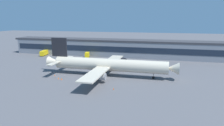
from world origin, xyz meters
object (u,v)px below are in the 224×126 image
(traffic_cone_3, at_px, (113,89))
(stair_truck, at_px, (87,55))
(traffic_cone_1, at_px, (62,79))
(fuel_truck, at_px, (44,53))
(pushback_tractor, at_px, (123,59))
(traffic_cone_0, at_px, (58,78))
(airliner, at_px, (108,65))
(traffic_cone_2, at_px, (55,75))

(traffic_cone_3, bearing_deg, stair_truck, 120.08)
(traffic_cone_1, bearing_deg, fuel_truck, 129.24)
(pushback_tractor, relative_size, fuel_truck, 0.62)
(traffic_cone_0, distance_m, traffic_cone_1, 1.92)
(fuel_truck, height_order, traffic_cone_3, fuel_truck)
(airliner, xyz_separation_m, traffic_cone_1, (-16.97, -10.77, -4.64))
(traffic_cone_1, distance_m, traffic_cone_3, 24.73)
(stair_truck, distance_m, traffic_cone_3, 62.55)
(pushback_tractor, height_order, fuel_truck, fuel_truck)
(traffic_cone_0, bearing_deg, traffic_cone_1, -19.99)
(traffic_cone_2, distance_m, traffic_cone_3, 31.64)
(stair_truck, height_order, traffic_cone_0, stair_truck)
(airliner, height_order, traffic_cone_1, airliner)
(traffic_cone_0, distance_m, traffic_cone_3, 26.64)
(traffic_cone_1, bearing_deg, airliner, 32.40)
(stair_truck, relative_size, traffic_cone_1, 8.72)
(traffic_cone_0, height_order, traffic_cone_2, traffic_cone_0)
(fuel_truck, distance_m, stair_truck, 32.19)
(airliner, height_order, traffic_cone_3, airliner)
(pushback_tractor, xyz_separation_m, fuel_truck, (-56.93, 4.89, 0.83))
(airliner, distance_m, traffic_cone_2, 24.09)
(traffic_cone_1, height_order, traffic_cone_2, traffic_cone_1)
(airliner, bearing_deg, traffic_cone_2, -164.72)
(airliner, distance_m, traffic_cone_1, 20.63)
(fuel_truck, relative_size, traffic_cone_3, 13.83)
(airliner, xyz_separation_m, fuel_truck, (-56.57, 37.72, -3.12))
(traffic_cone_1, xyz_separation_m, traffic_cone_2, (-5.82, 4.55, -0.07))
(airliner, distance_m, traffic_cone_3, 18.96)
(traffic_cone_0, xyz_separation_m, traffic_cone_2, (-4.01, 3.89, -0.03))
(traffic_cone_0, height_order, traffic_cone_3, traffic_cone_0)
(fuel_truck, xyz_separation_m, traffic_cone_2, (33.78, -43.94, -1.59))
(pushback_tractor, height_order, traffic_cone_1, pushback_tractor)
(pushback_tractor, bearing_deg, stair_truck, 170.21)
(traffic_cone_2, bearing_deg, traffic_cone_0, -44.11)
(stair_truck, distance_m, traffic_cone_1, 48.47)
(fuel_truck, relative_size, traffic_cone_0, 13.44)
(pushback_tractor, distance_m, traffic_cone_2, 45.41)
(airliner, height_order, traffic_cone_0, airliner)
(airliner, height_order, pushback_tractor, airliner)
(traffic_cone_1, relative_size, traffic_cone_2, 1.25)
(fuel_truck, bearing_deg, stair_truck, -1.10)
(traffic_cone_1, bearing_deg, traffic_cone_2, 142.00)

